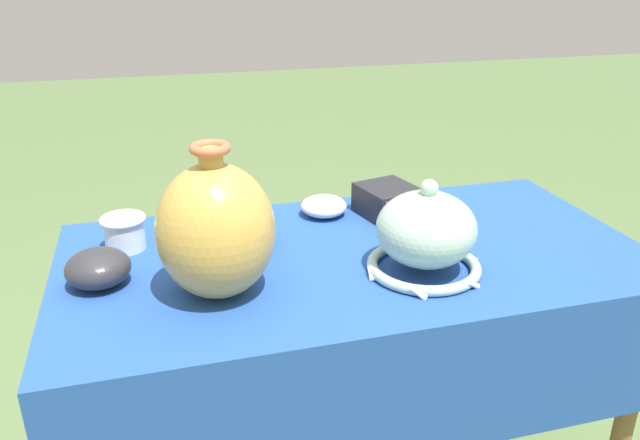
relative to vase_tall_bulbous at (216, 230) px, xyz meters
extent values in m
cylinder|color=olive|center=(0.87, -0.16, -0.55)|extent=(0.04, 0.04, 0.76)
cylinder|color=olive|center=(-0.26, 0.36, -0.55)|extent=(0.04, 0.04, 0.76)
cylinder|color=olive|center=(0.87, 0.36, -0.55)|extent=(0.04, 0.04, 0.76)
cube|color=olive|center=(0.30, 0.10, -0.15)|extent=(1.24, 0.62, 0.03)
cube|color=#234C9E|center=(0.30, 0.10, -0.13)|extent=(1.26, 0.64, 0.01)
cube|color=#234C9E|center=(0.30, -0.22, -0.28)|extent=(1.26, 0.01, 0.29)
ellipsoid|color=gold|center=(0.00, 0.00, 0.00)|extent=(0.22, 0.22, 0.26)
cylinder|color=gold|center=(0.00, 0.00, 0.14)|extent=(0.04, 0.04, 0.03)
torus|color=#BC6642|center=(0.00, 0.00, 0.15)|extent=(0.07, 0.07, 0.02)
torus|color=#A8CCB7|center=(0.41, -0.02, -0.12)|extent=(0.23, 0.23, 0.02)
ellipsoid|color=#A8CCB7|center=(0.41, -0.02, -0.04)|extent=(0.20, 0.20, 0.15)
sphere|color=#A8CCB7|center=(0.41, -0.02, 0.05)|extent=(0.04, 0.04, 0.04)
cone|color=white|center=(0.53, -0.02, -0.12)|extent=(0.01, 0.04, 0.03)
cone|color=white|center=(0.47, 0.08, -0.12)|extent=(0.04, 0.03, 0.03)
cone|color=white|center=(0.35, 0.08, -0.12)|extent=(0.04, 0.03, 0.03)
cone|color=white|center=(0.29, -0.02, -0.12)|extent=(0.01, 0.04, 0.03)
cone|color=white|center=(0.35, -0.12, -0.12)|extent=(0.04, 0.03, 0.03)
cone|color=white|center=(0.47, -0.12, -0.12)|extent=(0.04, 0.03, 0.03)
cube|color=#232328|center=(0.45, 0.28, -0.09)|extent=(0.15, 0.16, 0.07)
cube|color=#B23384|center=(0.47, 0.21, -0.09)|extent=(0.11, 0.03, 0.06)
ellipsoid|color=#2D2D33|center=(-0.22, 0.09, -0.09)|extent=(0.12, 0.12, 0.07)
ellipsoid|color=white|center=(0.30, 0.32, -0.11)|extent=(0.11, 0.11, 0.05)
cylinder|color=white|center=(-0.17, 0.25, -0.10)|extent=(0.09, 0.09, 0.07)
torus|color=white|center=(-0.17, 0.25, -0.06)|extent=(0.10, 0.10, 0.01)
ellipsoid|color=#3851A8|center=(0.07, 0.20, -0.07)|extent=(0.13, 0.13, 0.12)
cylinder|color=#3851A8|center=(0.07, 0.20, 0.00)|extent=(0.05, 0.05, 0.02)
camera|label=1|loc=(-0.09, -1.05, 0.46)|focal=35.00mm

